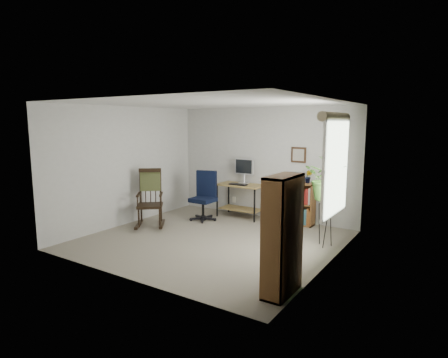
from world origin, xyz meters
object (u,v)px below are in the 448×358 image
Objects in this scene: rocking_chair at (150,198)px; tall_bookshelf at (283,236)px; desk at (241,201)px; office_chair at (203,196)px; low_bookshelf at (294,203)px.

tall_bookshelf reaches higher than rocking_chair.
tall_bookshelf is (2.32, -2.97, 0.37)m from desk.
rocking_chair is (-0.62, -0.96, 0.06)m from office_chair.
desk is 1.21m from low_bookshelf.
rocking_chair is at bearing -136.49° from office_chair.
low_bookshelf is at bearing 5.69° from desk.
office_chair is at bearing -155.25° from low_bookshelf.
rocking_chair is 1.35× the size of low_bookshelf.
office_chair reaches higher than low_bookshelf.
office_chair is 1.22× the size of low_bookshelf.
desk is at bearing -174.31° from low_bookshelf.
desk is 2.02m from rocking_chair.
tall_bookshelf is (1.11, -3.09, 0.30)m from low_bookshelf.
desk is 0.96× the size of office_chair.
office_chair is 1.14m from rocking_chair.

